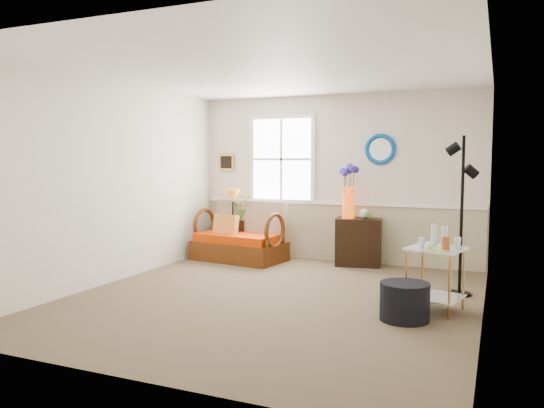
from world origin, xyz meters
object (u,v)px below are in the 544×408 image
at_px(lamp_stand, 235,238).
at_px(cabinet, 359,242).
at_px(side_table, 435,279).
at_px(loveseat, 239,232).
at_px(floor_lamp, 462,216).
at_px(ottoman, 405,302).

height_order(lamp_stand, cabinet, cabinet).
xyz_separation_m(cabinet, side_table, (1.33, -2.06, -0.02)).
bearing_deg(side_table, loveseat, 151.70).
relative_size(loveseat, lamp_stand, 2.30).
relative_size(loveseat, floor_lamp, 0.75).
bearing_deg(cabinet, side_table, -66.62).
distance_m(lamp_stand, floor_lamp, 3.84).
height_order(side_table, ottoman, side_table).
bearing_deg(floor_lamp, lamp_stand, 165.88).
xyz_separation_m(floor_lamp, ottoman, (-0.43, -1.27, -0.75)).
bearing_deg(ottoman, cabinet, 113.47).
xyz_separation_m(cabinet, ottoman, (1.09, -2.52, -0.17)).
bearing_deg(side_table, ottoman, -117.44).
height_order(loveseat, lamp_stand, loveseat).
bearing_deg(cabinet, floor_lamp, -48.77).
distance_m(loveseat, cabinet, 1.88).
relative_size(loveseat, ottoman, 2.87).
bearing_deg(loveseat, lamp_stand, 134.55).
xyz_separation_m(side_table, ottoman, (-0.24, -0.46, -0.15)).
distance_m(loveseat, floor_lamp, 3.52).
bearing_deg(cabinet, ottoman, -76.02).
bearing_deg(lamp_stand, loveseat, -53.44).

